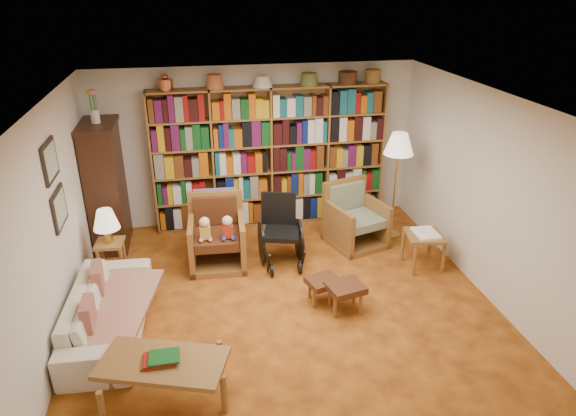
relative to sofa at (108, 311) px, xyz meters
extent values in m
plane|color=#BC661D|center=(2.05, 0.19, -0.28)|extent=(5.00, 5.00, 0.00)
plane|color=white|center=(2.05, 0.19, 2.22)|extent=(5.00, 5.00, 0.00)
plane|color=silver|center=(2.05, 2.69, 0.97)|extent=(5.00, 0.00, 5.00)
plane|color=silver|center=(2.05, -2.31, 0.97)|extent=(5.00, 0.00, 5.00)
plane|color=silver|center=(-0.45, 0.19, 0.97)|extent=(0.00, 5.00, 5.00)
plane|color=silver|center=(4.55, 0.19, 0.97)|extent=(0.00, 5.00, 5.00)
cube|color=brown|center=(2.25, 2.53, 0.82)|extent=(3.60, 0.30, 2.20)
cube|color=#361A0E|center=(-0.21, 2.19, 0.62)|extent=(0.45, 0.90, 1.80)
cube|color=#361A0E|center=(-0.21, 2.19, 1.55)|extent=(0.50, 0.95, 0.06)
cylinder|color=white|center=(-0.21, 2.19, 1.67)|extent=(0.12, 0.12, 0.18)
cube|color=black|center=(-0.43, 0.49, 1.62)|extent=(0.03, 0.52, 0.42)
cube|color=gray|center=(-0.42, 0.49, 1.62)|extent=(0.01, 0.44, 0.34)
cube|color=black|center=(-0.43, 0.49, 1.07)|extent=(0.03, 0.52, 0.42)
cube|color=gray|center=(-0.42, 0.49, 1.07)|extent=(0.01, 0.44, 0.34)
imported|color=beige|center=(0.00, 0.00, 0.00)|extent=(1.95, 0.84, 0.56)
cube|color=beige|center=(0.05, 0.00, 0.02)|extent=(1.09, 1.65, 0.04)
cube|color=maroon|center=(-0.13, 0.35, 0.17)|extent=(0.15, 0.37, 0.36)
cube|color=maroon|center=(-0.13, -0.35, 0.17)|extent=(0.12, 0.35, 0.34)
cube|color=brown|center=(-0.10, 1.21, 0.22)|extent=(0.38, 0.38, 0.04)
cylinder|color=brown|center=(-0.24, 1.07, -0.04)|extent=(0.05, 0.05, 0.48)
cylinder|color=brown|center=(0.04, 1.07, -0.04)|extent=(0.05, 0.05, 0.48)
cylinder|color=brown|center=(-0.24, 1.35, -0.04)|extent=(0.05, 0.05, 0.48)
cylinder|color=brown|center=(0.04, 1.35, -0.04)|extent=(0.05, 0.05, 0.48)
cylinder|color=#BF913D|center=(-0.10, 1.21, 0.34)|extent=(0.11, 0.11, 0.19)
cone|color=white|center=(-0.10, 1.21, 0.57)|extent=(0.34, 0.34, 0.26)
cube|color=brown|center=(1.30, 1.28, -0.24)|extent=(0.80, 0.83, 0.08)
cube|color=brown|center=(0.95, 1.28, 0.06)|extent=(0.12, 0.80, 0.68)
cube|color=brown|center=(1.64, 1.28, 0.06)|extent=(0.12, 0.80, 0.68)
cube|color=brown|center=(1.30, 1.64, 0.20)|extent=(0.77, 0.12, 0.95)
cube|color=#472713|center=(1.30, 1.25, 0.15)|extent=(0.63, 0.70, 0.13)
cube|color=#472713|center=(1.30, 1.57, 0.42)|extent=(0.60, 0.14, 0.40)
cube|color=#AF2E47|center=(1.30, 1.68, 0.48)|extent=(0.60, 0.09, 0.42)
cube|color=brown|center=(3.36, 1.49, -0.24)|extent=(0.94, 0.96, 0.08)
cube|color=brown|center=(3.03, 1.49, 0.05)|extent=(0.30, 0.76, 0.66)
cube|color=brown|center=(3.70, 1.49, 0.05)|extent=(0.30, 0.76, 0.66)
cube|color=brown|center=(3.36, 1.84, 0.19)|extent=(0.73, 0.30, 0.93)
cube|color=gray|center=(3.36, 1.46, 0.13)|extent=(0.74, 0.79, 0.12)
cube|color=gray|center=(3.36, 1.76, 0.40)|extent=(0.58, 0.27, 0.39)
cube|color=black|center=(2.17, 1.12, 0.20)|extent=(0.59, 0.59, 0.06)
cube|color=black|center=(2.17, 1.35, 0.47)|extent=(0.48, 0.18, 0.48)
cylinder|color=black|center=(1.90, 1.23, 0.02)|extent=(0.03, 0.60, 0.60)
cylinder|color=black|center=(2.44, 1.23, 0.02)|extent=(0.03, 0.60, 0.60)
cylinder|color=black|center=(1.98, 0.82, -0.19)|extent=(0.03, 0.17, 0.17)
cylinder|color=black|center=(2.36, 0.82, -0.19)|extent=(0.03, 0.17, 0.17)
cylinder|color=#BF913D|center=(4.00, 1.66, -0.26)|extent=(0.28, 0.28, 0.03)
cylinder|color=#BF913D|center=(4.00, 1.66, 0.41)|extent=(0.03, 0.03, 1.38)
cone|color=white|center=(4.00, 1.66, 1.20)|extent=(0.44, 0.44, 0.32)
cube|color=brown|center=(4.06, 0.68, 0.20)|extent=(0.56, 0.56, 0.04)
cylinder|color=brown|center=(3.85, 0.47, -0.05)|extent=(0.05, 0.05, 0.46)
cylinder|color=brown|center=(4.26, 0.47, -0.05)|extent=(0.05, 0.05, 0.46)
cylinder|color=brown|center=(3.85, 0.88, -0.05)|extent=(0.05, 0.05, 0.46)
cylinder|color=brown|center=(4.26, 0.88, -0.05)|extent=(0.05, 0.05, 0.46)
cube|color=white|center=(4.06, 0.68, 0.24)|extent=(0.36, 0.42, 0.03)
cube|color=#472713|center=(2.51, 0.12, 0.01)|extent=(0.46, 0.42, 0.08)
cylinder|color=brown|center=(2.36, 0.00, -0.16)|extent=(0.04, 0.04, 0.25)
cylinder|color=brown|center=(2.65, 0.00, -0.16)|extent=(0.04, 0.04, 0.25)
cylinder|color=brown|center=(2.36, 0.23, -0.16)|extent=(0.04, 0.04, 0.25)
cylinder|color=brown|center=(2.65, 0.23, -0.16)|extent=(0.04, 0.04, 0.25)
cube|color=#472713|center=(2.72, -0.11, 0.03)|extent=(0.49, 0.44, 0.08)
cylinder|color=brown|center=(2.56, -0.23, -0.14)|extent=(0.04, 0.04, 0.27)
cylinder|color=brown|center=(2.87, -0.23, -0.14)|extent=(0.04, 0.04, 0.27)
cylinder|color=brown|center=(2.56, 0.02, -0.14)|extent=(0.04, 0.04, 0.27)
cylinder|color=brown|center=(2.87, 0.02, -0.14)|extent=(0.04, 0.04, 0.27)
cube|color=brown|center=(0.64, -1.18, 0.16)|extent=(1.28, 0.92, 0.05)
cylinder|color=brown|center=(0.11, -1.42, -0.07)|extent=(0.06, 0.06, 0.41)
cylinder|color=brown|center=(1.17, -1.42, -0.07)|extent=(0.06, 0.06, 0.41)
cylinder|color=brown|center=(0.11, -0.94, -0.07)|extent=(0.06, 0.06, 0.41)
cylinder|color=brown|center=(1.17, -0.94, -0.07)|extent=(0.06, 0.06, 0.41)
cube|color=brown|center=(0.64, -1.18, 0.21)|extent=(0.34, 0.30, 0.05)
camera|label=1|loc=(1.07, -5.04, 3.39)|focal=32.00mm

